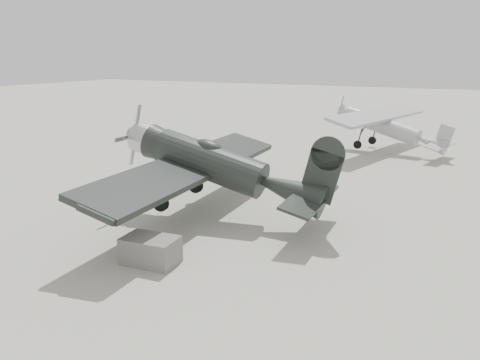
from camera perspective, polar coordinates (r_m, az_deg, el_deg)
The scene contains 4 objects.
ground at distance 17.11m, azimuth 4.07°, elevation -5.85°, with size 160.00×160.00×0.00m, color #AEAC9B.
lowwing_monoplane at distance 17.53m, azimuth -2.48°, elevation 1.62°, with size 8.50×11.83×3.83m.
highwing_monoplane at distance 31.34m, azimuth 17.42°, elevation 6.61°, with size 7.58×10.59×3.00m.
equipment_block at distance 14.43m, azimuth -10.86°, elevation -8.41°, with size 1.64×1.03×0.82m, color slate.
Camera 1 is at (6.14, -14.77, 6.08)m, focal length 35.00 mm.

